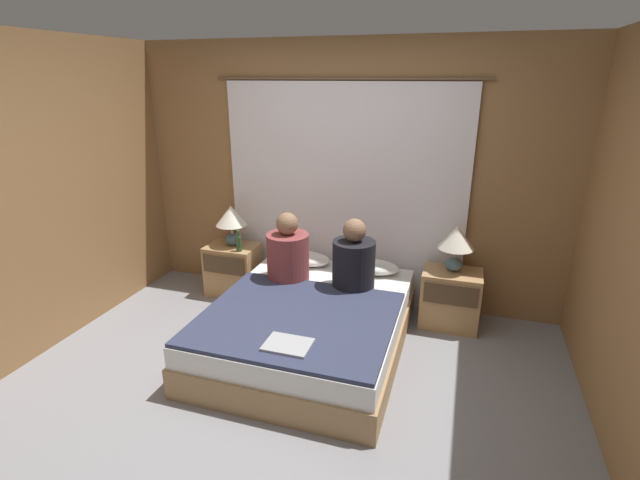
% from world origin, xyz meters
% --- Properties ---
extents(ground_plane, '(16.00, 16.00, 0.00)m').
position_xyz_m(ground_plane, '(0.00, 0.00, 0.00)').
color(ground_plane, gray).
extents(wall_back, '(4.28, 0.06, 2.50)m').
position_xyz_m(wall_back, '(0.00, 1.73, 1.25)').
color(wall_back, olive).
rests_on(wall_back, ground_plane).
extents(wall_left, '(0.06, 3.53, 2.50)m').
position_xyz_m(wall_left, '(-2.11, 0.00, 1.25)').
color(wall_left, olive).
rests_on(wall_left, ground_plane).
extents(curtain_panel, '(2.54, 0.02, 2.16)m').
position_xyz_m(curtain_panel, '(0.00, 1.67, 1.07)').
color(curtain_panel, white).
rests_on(curtain_panel, ground_plane).
extents(bed, '(1.51, 1.91, 0.41)m').
position_xyz_m(bed, '(0.00, 0.66, 0.20)').
color(bed, '#99754C').
rests_on(bed, ground_plane).
extents(nightstand_left, '(0.51, 0.38, 0.53)m').
position_xyz_m(nightstand_left, '(-1.09, 1.40, 0.27)').
color(nightstand_left, '#A87F51').
rests_on(nightstand_left, ground_plane).
extents(nightstand_right, '(0.51, 0.38, 0.53)m').
position_xyz_m(nightstand_right, '(1.09, 1.40, 0.27)').
color(nightstand_right, '#A87F51').
rests_on(nightstand_right, ground_plane).
extents(lamp_left, '(0.31, 0.31, 0.42)m').
position_xyz_m(lamp_left, '(-1.09, 1.44, 0.81)').
color(lamp_left, slate).
rests_on(lamp_left, nightstand_left).
extents(lamp_right, '(0.31, 0.31, 0.42)m').
position_xyz_m(lamp_right, '(1.09, 1.44, 0.81)').
color(lamp_right, slate).
rests_on(lamp_right, nightstand_right).
extents(pillow_left, '(0.56, 0.30, 0.12)m').
position_xyz_m(pillow_left, '(-0.33, 1.43, 0.47)').
color(pillow_left, white).
rests_on(pillow_left, bed).
extents(pillow_right, '(0.56, 0.30, 0.12)m').
position_xyz_m(pillow_right, '(0.33, 1.43, 0.47)').
color(pillow_right, white).
rests_on(pillow_right, bed).
extents(blanket_on_bed, '(1.45, 1.28, 0.03)m').
position_xyz_m(blanket_on_bed, '(0.00, 0.38, 0.43)').
color(blanket_on_bed, '#2D334C').
rests_on(blanket_on_bed, bed).
extents(person_left_in_bed, '(0.38, 0.38, 0.63)m').
position_xyz_m(person_left_in_bed, '(-0.34, 1.06, 0.66)').
color(person_left_in_bed, brown).
rests_on(person_left_in_bed, bed).
extents(person_right_in_bed, '(0.37, 0.37, 0.63)m').
position_xyz_m(person_right_in_bed, '(0.27, 1.06, 0.67)').
color(person_right_in_bed, black).
rests_on(person_right_in_bed, bed).
extents(beer_bottle_on_left_stand, '(0.06, 0.06, 0.21)m').
position_xyz_m(beer_bottle_on_left_stand, '(-0.95, 1.30, 0.61)').
color(beer_bottle_on_left_stand, '#2D4C28').
rests_on(beer_bottle_on_left_stand, nightstand_left).
extents(laptop_on_bed, '(0.31, 0.24, 0.02)m').
position_xyz_m(laptop_on_bed, '(0.08, -0.03, 0.45)').
color(laptop_on_bed, '#9EA0A5').
rests_on(laptop_on_bed, blanket_on_bed).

